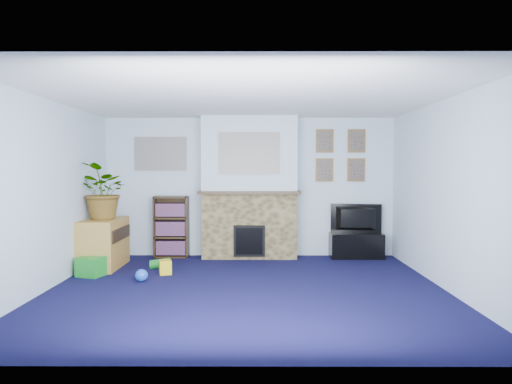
{
  "coord_description": "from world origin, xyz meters",
  "views": [
    {
      "loc": [
        0.14,
        -5.69,
        1.53
      ],
      "look_at": [
        0.12,
        0.83,
        1.19
      ],
      "focal_mm": 32.0,
      "sensor_mm": 36.0,
      "label": 1
    }
  ],
  "objects_px": {
    "television": "(356,219)",
    "sideboard": "(103,245)",
    "tv_stand": "(356,245)",
    "bookshelf": "(172,228)"
  },
  "relations": [
    {
      "from": "bookshelf",
      "to": "sideboard",
      "type": "distance_m",
      "value": 1.23
    },
    {
      "from": "tv_stand",
      "to": "bookshelf",
      "type": "distance_m",
      "value": 3.18
    },
    {
      "from": "television",
      "to": "sideboard",
      "type": "relative_size",
      "value": 0.89
    },
    {
      "from": "tv_stand",
      "to": "bookshelf",
      "type": "bearing_deg",
      "value": 178.62
    },
    {
      "from": "bookshelf",
      "to": "sideboard",
      "type": "relative_size",
      "value": 1.09
    },
    {
      "from": "tv_stand",
      "to": "sideboard",
      "type": "height_order",
      "value": "sideboard"
    },
    {
      "from": "sideboard",
      "to": "bookshelf",
      "type": "bearing_deg",
      "value": 43.11
    },
    {
      "from": "television",
      "to": "sideboard",
      "type": "bearing_deg",
      "value": 18.52
    },
    {
      "from": "tv_stand",
      "to": "sideboard",
      "type": "relative_size",
      "value": 0.92
    },
    {
      "from": "tv_stand",
      "to": "television",
      "type": "relative_size",
      "value": 1.03
    }
  ]
}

